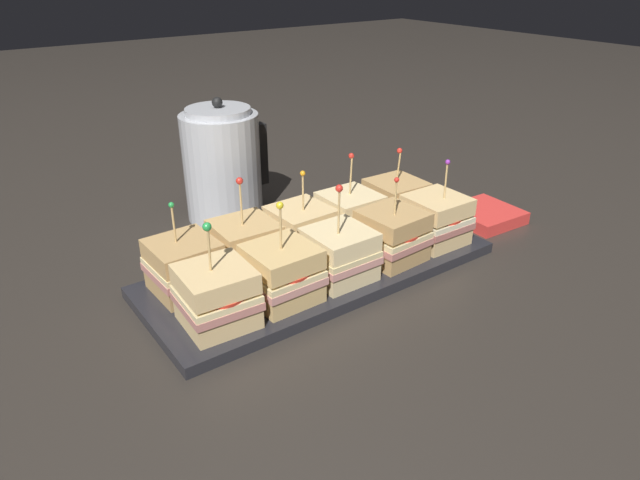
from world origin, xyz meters
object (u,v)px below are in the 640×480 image
object	(u,v)px
sandwich_front_left	(282,273)
napkin_stack	(485,215)
sandwich_front_far_left	(217,296)
sandwich_front_right	(392,236)
sandwich_back_left	(245,248)
serving_platter	(320,269)
sandwich_front_center	(338,254)
sandwich_back_center	(301,230)
sandwich_back_right	(350,215)
sandwich_back_far_right	(395,201)
kettle_steel	(223,165)
sandwich_back_far_left	(184,266)
sandwich_front_far_right	(436,220)

from	to	relation	value
sandwich_front_left	napkin_stack	distance (m)	0.50
sandwich_front_far_left	sandwich_front_right	world-z (taller)	sandwich_front_far_left
sandwich_front_far_left	sandwich_front_left	world-z (taller)	sandwich_front_left
sandwich_front_right	sandwich_back_left	bearing A→B (deg)	154.49
serving_platter	sandwich_front_left	bearing A→B (deg)	-153.81
sandwich_back_left	serving_platter	bearing A→B (deg)	-25.11
serving_platter	sandwich_front_far_left	bearing A→B (deg)	-165.93
sandwich_front_center	sandwich_back_center	size ratio (longest dim) A/B	1.07
sandwich_front_right	sandwich_front_left	bearing A→B (deg)	179.81
sandwich_back_left	sandwich_back_right	size ratio (longest dim) A/B	1.04
serving_platter	sandwich_front_center	xyz separation A→B (m)	(-0.00, -0.05, 0.05)
sandwich_back_far_right	kettle_steel	xyz separation A→B (m)	(-0.23, 0.25, 0.05)
sandwich_front_far_left	sandwich_back_center	world-z (taller)	sandwich_front_far_left
sandwich_front_left	kettle_steel	xyz separation A→B (m)	(0.09, 0.35, 0.05)
sandwich_front_right	kettle_steel	bearing A→B (deg)	109.25
sandwich_front_center	sandwich_front_far_left	bearing A→B (deg)	-179.49
sandwich_back_far_left	napkin_stack	bearing A→B (deg)	-7.17
sandwich_back_center	sandwich_back_far_left	bearing A→B (deg)	-179.82
sandwich_front_far_right	sandwich_back_far_right	distance (m)	0.11
sandwich_front_center	sandwich_back_center	world-z (taller)	sandwich_front_center
sandwich_back_left	sandwich_back_far_right	size ratio (longest dim) A/B	1.14
sandwich_back_left	sandwich_front_right	bearing A→B (deg)	-25.51
sandwich_front_center	sandwich_back_right	distance (m)	0.15
sandwich_front_right	sandwich_back_center	world-z (taller)	sandwich_back_center
serving_platter	sandwich_back_far_right	size ratio (longest dim) A/B	4.11
sandwich_front_left	sandwich_front_right	distance (m)	0.21
sandwich_front_right	sandwich_back_right	bearing A→B (deg)	91.79
serving_platter	sandwich_back_center	size ratio (longest dim) A/B	3.92
sandwich_front_left	sandwich_front_far_right	distance (m)	0.32
sandwich_front_right	sandwich_back_far_right	distance (m)	0.15
sandwich_front_far_left	sandwich_front_far_right	size ratio (longest dim) A/B	1.01
sandwich_back_far_right	napkin_stack	distance (m)	0.19
serving_platter	napkin_stack	size ratio (longest dim) A/B	4.62
sandwich_front_far_right	sandwich_back_right	xyz separation A→B (m)	(-0.11, 0.11, -0.00)
sandwich_back_left	kettle_steel	bearing A→B (deg)	69.70
sandwich_front_center	sandwich_back_right	xyz separation A→B (m)	(0.11, 0.11, -0.00)
sandwich_front_right	sandwich_back_center	distance (m)	0.15
sandwich_back_center	serving_platter	bearing A→B (deg)	-91.64
sandwich_back_right	sandwich_back_far_right	bearing A→B (deg)	-0.10
sandwich_back_right	napkin_stack	xyz separation A→B (m)	(0.28, -0.08, -0.05)
sandwich_back_far_left	napkin_stack	xyz separation A→B (m)	(0.60, -0.08, -0.05)
sandwich_back_center	napkin_stack	world-z (taller)	sandwich_back_center
sandwich_front_center	sandwich_front_right	size ratio (longest dim) A/B	1.08
sandwich_front_far_right	sandwich_back_right	size ratio (longest dim) A/B	0.99
sandwich_back_far_right	napkin_stack	bearing A→B (deg)	-23.36
serving_platter	sandwich_front_far_right	bearing A→B (deg)	-13.37
serving_platter	sandwich_front_far_right	distance (m)	0.22
sandwich_front_far_left	sandwich_back_center	bearing A→B (deg)	27.05
sandwich_back_right	sandwich_back_far_right	size ratio (longest dim) A/B	1.10
sandwich_front_left	sandwich_front_far_right	size ratio (longest dim) A/B	1.02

